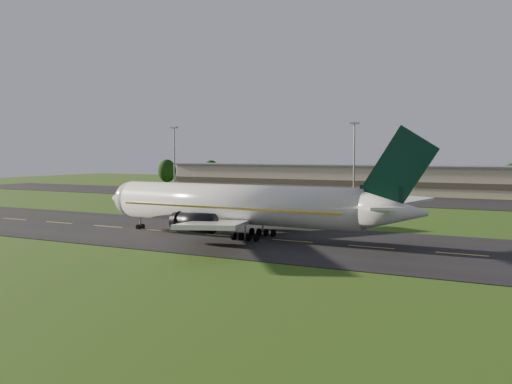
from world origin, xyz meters
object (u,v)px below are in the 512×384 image
at_px(airliner, 241,205).
at_px(light_mast_centre, 354,150).
at_px(service_vehicle_c, 362,198).
at_px(light_mast_west, 174,151).
at_px(terminal, 375,180).
at_px(service_vehicle_a, 257,192).
at_px(service_vehicle_b, 308,193).

xyz_separation_m(airliner, light_mast_centre, (-8.91, 80.01, 8.08)).
relative_size(airliner, service_vehicle_c, 10.31).
xyz_separation_m(light_mast_west, light_mast_centre, (60.00, 0.00, 0.00)).
height_order(terminal, light_mast_centre, light_mast_centre).
height_order(service_vehicle_a, service_vehicle_c, service_vehicle_a).
relative_size(light_mast_west, service_vehicle_c, 4.10).
bearing_deg(service_vehicle_b, light_mast_west, 101.66).
bearing_deg(service_vehicle_a, terminal, 4.46).
bearing_deg(light_mast_west, service_vehicle_c, -10.45).
bearing_deg(service_vehicle_c, service_vehicle_a, 171.15).
relative_size(light_mast_centre, service_vehicle_b, 5.60).
xyz_separation_m(service_vehicle_a, service_vehicle_c, (32.31, -5.11, -0.03)).
bearing_deg(airliner, terminal, 95.12).
height_order(light_mast_west, service_vehicle_b, light_mast_west).
relative_size(light_mast_centre, service_vehicle_c, 4.10).
distance_m(light_mast_west, service_vehicle_a, 36.54).
bearing_deg(airliner, service_vehicle_c, 93.02).
relative_size(terminal, service_vehicle_b, 39.88).
height_order(airliner, light_mast_west, light_mast_west).
bearing_deg(light_mast_centre, service_vehicle_a, -164.86).
bearing_deg(service_vehicle_a, service_vehicle_b, -17.43).
relative_size(airliner, light_mast_west, 2.52).
relative_size(airliner, light_mast_centre, 2.52).
relative_size(light_mast_centre, service_vehicle_a, 4.79).
relative_size(terminal, light_mast_centre, 7.13).
distance_m(airliner, service_vehicle_a, 81.03).
height_order(airliner, light_mast_centre, light_mast_centre).
height_order(light_mast_west, service_vehicle_c, light_mast_west).
distance_m(airliner, light_mast_west, 105.90).
bearing_deg(service_vehicle_b, service_vehicle_c, -102.54).
bearing_deg(service_vehicle_c, airliner, -87.50).
bearing_deg(light_mast_west, terminal, 14.76).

